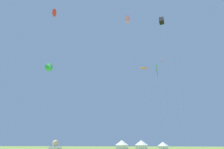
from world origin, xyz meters
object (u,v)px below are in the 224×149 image
at_px(kite_green_diamond, 157,67).
at_px(kite_red_parafoil, 54,13).
at_px(kite_green_delta, 50,67).
at_px(kite_pink_diamond, 161,62).
at_px(festival_tent_left, 142,144).
at_px(festival_tent_center, 163,145).
at_px(kite_pink_box, 128,19).
at_px(festival_tent_right, 122,144).
at_px(kite_black_box, 162,21).
at_px(kite_orange_parafoil, 144,68).

bearing_deg(kite_green_diamond, kite_red_parafoil, -145.05).
xyz_separation_m(kite_green_delta, kite_pink_diamond, (29.20, 13.50, 4.35)).
relative_size(festival_tent_left, festival_tent_center, 1.24).
xyz_separation_m(kite_pink_box, festival_tent_right, (-7.84, 29.31, -32.13)).
bearing_deg(festival_tent_center, festival_tent_left, 180.00).
bearing_deg(kite_green_delta, kite_red_parafoil, -59.42).
bearing_deg(kite_pink_box, kite_black_box, -61.06).
height_order(kite_pink_box, kite_red_parafoil, kite_pink_box).
bearing_deg(kite_green_delta, festival_tent_right, 67.54).
bearing_deg(kite_black_box, kite_green_diamond, 93.19).
height_order(kite_black_box, festival_tent_left, kite_black_box).
relative_size(kite_red_parafoil, kite_pink_diamond, 1.15).
bearing_deg(kite_orange_parafoil, kite_pink_diamond, -17.53).
bearing_deg(kite_black_box, kite_pink_box, 118.94).
bearing_deg(festival_tent_left, kite_orange_parafoil, -77.84).
xyz_separation_m(kite_pink_box, festival_tent_center, (6.82, 29.31, -32.49)).
xyz_separation_m(kite_green_diamond, festival_tent_center, (0.20, 24.58, -19.40)).
distance_m(kite_pink_box, festival_tent_left, 43.51).
xyz_separation_m(kite_orange_parafoil, festival_tent_center, (4.01, 16.16, -22.94)).
xyz_separation_m(kite_orange_parafoil, kite_red_parafoil, (-18.47, -23.99, 5.84)).
xyz_separation_m(kite_red_parafoil, festival_tent_left, (14.99, 40.15, -28.44)).
relative_size(kite_red_parafoil, festival_tent_center, 7.88).
height_order(kite_red_parafoil, kite_pink_diamond, kite_red_parafoil).
height_order(kite_pink_box, festival_tent_center, kite_pink_box).
bearing_deg(kite_red_parafoil, kite_green_diamond, 34.95).
height_order(kite_black_box, kite_red_parafoil, kite_red_parafoil).
distance_m(kite_green_delta, kite_black_box, 30.80).
height_order(festival_tent_right, festival_tent_center, festival_tent_right).
relative_size(kite_green_delta, festival_tent_left, 4.55).
relative_size(kite_green_delta, kite_orange_parafoil, 0.88).
xyz_separation_m(kite_black_box, kite_pink_box, (-7.65, 13.84, 12.75)).
bearing_deg(festival_tent_center, kite_green_diamond, -90.48).
relative_size(kite_green_delta, kite_pink_diamond, 0.82).
xyz_separation_m(kite_green_diamond, kite_pink_box, (-6.62, -4.73, 13.08)).
bearing_deg(kite_green_delta, festival_tent_left, 57.32).
distance_m(kite_orange_parafoil, kite_pink_diamond, 5.87).
distance_m(kite_black_box, kite_orange_parafoil, 27.61).
xyz_separation_m(kite_green_delta, kite_black_box, (28.48, -11.73, 0.49)).
height_order(kite_green_diamond, festival_tent_left, kite_green_diamond).
bearing_deg(festival_tent_right, kite_black_box, -70.25).
xyz_separation_m(kite_orange_parafoil, kite_pink_diamond, (5.57, -1.76, 0.65)).
distance_m(kite_pink_diamond, festival_tent_left, 30.72).
bearing_deg(kite_pink_box, kite_green_diamond, 35.55).
bearing_deg(kite_black_box, festival_tent_left, 100.92).
bearing_deg(festival_tent_left, kite_green_delta, -122.68).
relative_size(kite_green_delta, kite_black_box, 1.00).
bearing_deg(kite_red_parafoil, kite_black_box, -7.32).
bearing_deg(kite_pink_diamond, kite_pink_box, -126.32).
height_order(kite_green_delta, kite_pink_diamond, kite_pink_diamond).
relative_size(kite_green_diamond, festival_tent_left, 4.67).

